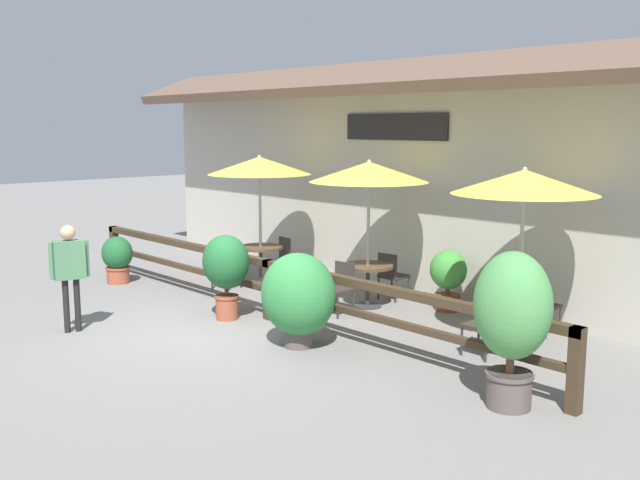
{
  "coord_description": "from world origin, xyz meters",
  "views": [
    {
      "loc": [
        8.54,
        -5.81,
        3.02
      ],
      "look_at": [
        0.56,
        1.63,
        1.27
      ],
      "focal_mm": 40.0,
      "sensor_mm": 36.0,
      "label": 1
    }
  ],
  "objects_px": {
    "chair_near_wallside": "(290,255)",
    "potted_plant_broad_leaf": "(226,266)",
    "patio_umbrella_middle": "(369,172)",
    "potted_plant_small_flowering": "(448,276)",
    "dining_table_far": "(519,305)",
    "potted_plant_corner_fern": "(298,296)",
    "dining_table_near": "(261,254)",
    "chair_middle_streetside": "(340,286)",
    "chair_middle_wallside": "(392,274)",
    "patio_umbrella_far": "(524,182)",
    "chair_far_wallside": "(540,303)",
    "potted_plant_entrance_palm": "(117,258)",
    "potted_plant_tall_tropical": "(512,315)",
    "patio_umbrella_near": "(259,166)",
    "chair_far_streetside": "(486,321)",
    "chair_near_streetside": "(229,264)",
    "dining_table_middle": "(368,273)",
    "pedestrian": "(70,264)"
  },
  "relations": [
    {
      "from": "patio_umbrella_far",
      "to": "chair_far_streetside",
      "type": "bearing_deg",
      "value": -95.13
    },
    {
      "from": "chair_middle_streetside",
      "to": "potted_plant_small_flowering",
      "type": "height_order",
      "value": "potted_plant_small_flowering"
    },
    {
      "from": "potted_plant_corner_fern",
      "to": "potted_plant_entrance_palm",
      "type": "distance_m",
      "value": 5.43
    },
    {
      "from": "chair_middle_wallside",
      "to": "chair_far_wallside",
      "type": "xyz_separation_m",
      "value": [
        2.87,
        0.01,
        0.0
      ]
    },
    {
      "from": "chair_near_wallside",
      "to": "patio_umbrella_middle",
      "type": "height_order",
      "value": "patio_umbrella_middle"
    },
    {
      "from": "dining_table_near",
      "to": "chair_far_streetside",
      "type": "height_order",
      "value": "chair_far_streetside"
    },
    {
      "from": "chair_middle_wallside",
      "to": "patio_umbrella_far",
      "type": "distance_m",
      "value": 3.52
    },
    {
      "from": "potted_plant_broad_leaf",
      "to": "potted_plant_tall_tropical",
      "type": "bearing_deg",
      "value": 1.56
    },
    {
      "from": "chair_near_wallside",
      "to": "chair_middle_streetside",
      "type": "distance_m",
      "value": 2.9
    },
    {
      "from": "dining_table_near",
      "to": "potted_plant_small_flowering",
      "type": "relative_size",
      "value": 0.85
    },
    {
      "from": "patio_umbrella_middle",
      "to": "potted_plant_small_flowering",
      "type": "distance_m",
      "value": 2.14
    },
    {
      "from": "potted_plant_small_flowering",
      "to": "dining_table_middle",
      "type": "bearing_deg",
      "value": -143.22
    },
    {
      "from": "dining_table_near",
      "to": "patio_umbrella_middle",
      "type": "bearing_deg",
      "value": 3.5
    },
    {
      "from": "dining_table_middle",
      "to": "potted_plant_tall_tropical",
      "type": "bearing_deg",
      "value": -27.05
    },
    {
      "from": "dining_table_near",
      "to": "pedestrian",
      "type": "bearing_deg",
      "value": -80.03
    },
    {
      "from": "chair_near_wallside",
      "to": "potted_plant_broad_leaf",
      "type": "height_order",
      "value": "potted_plant_broad_leaf"
    },
    {
      "from": "chair_near_wallside",
      "to": "dining_table_far",
      "type": "height_order",
      "value": "chair_near_wallside"
    },
    {
      "from": "chair_near_wallside",
      "to": "potted_plant_tall_tropical",
      "type": "height_order",
      "value": "potted_plant_tall_tropical"
    },
    {
      "from": "chair_middle_wallside",
      "to": "potted_plant_small_flowering",
      "type": "relative_size",
      "value": 0.83
    },
    {
      "from": "chair_middle_wallside",
      "to": "patio_umbrella_far",
      "type": "xyz_separation_m",
      "value": [
        2.94,
        -0.69,
        1.81
      ]
    },
    {
      "from": "dining_table_near",
      "to": "chair_far_wallside",
      "type": "relative_size",
      "value": 1.02
    },
    {
      "from": "dining_table_middle",
      "to": "dining_table_far",
      "type": "bearing_deg",
      "value": -0.46
    },
    {
      "from": "dining_table_middle",
      "to": "potted_plant_broad_leaf",
      "type": "distance_m",
      "value": 2.42
    },
    {
      "from": "patio_umbrella_near",
      "to": "pedestrian",
      "type": "height_order",
      "value": "patio_umbrella_near"
    },
    {
      "from": "potted_plant_entrance_palm",
      "to": "pedestrian",
      "type": "height_order",
      "value": "pedestrian"
    },
    {
      "from": "patio_umbrella_near",
      "to": "patio_umbrella_far",
      "type": "height_order",
      "value": "same"
    },
    {
      "from": "chair_near_streetside",
      "to": "chair_far_streetside",
      "type": "relative_size",
      "value": 1.0
    },
    {
      "from": "potted_plant_tall_tropical",
      "to": "potted_plant_small_flowering",
      "type": "bearing_deg",
      "value": 136.14
    },
    {
      "from": "chair_far_wallside",
      "to": "pedestrian",
      "type": "height_order",
      "value": "pedestrian"
    },
    {
      "from": "patio_umbrella_middle",
      "to": "patio_umbrella_far",
      "type": "bearing_deg",
      "value": -0.46
    },
    {
      "from": "potted_plant_entrance_palm",
      "to": "potted_plant_small_flowering",
      "type": "bearing_deg",
      "value": 28.04
    },
    {
      "from": "chair_near_wallside",
      "to": "chair_middle_wallside",
      "type": "bearing_deg",
      "value": -168.38
    },
    {
      "from": "dining_table_far",
      "to": "potted_plant_entrance_palm",
      "type": "bearing_deg",
      "value": -163.68
    },
    {
      "from": "patio_umbrella_middle",
      "to": "patio_umbrella_far",
      "type": "relative_size",
      "value": 1.0
    },
    {
      "from": "dining_table_far",
      "to": "potted_plant_corner_fern",
      "type": "height_order",
      "value": "potted_plant_corner_fern"
    },
    {
      "from": "chair_far_streetside",
      "to": "potted_plant_small_flowering",
      "type": "distance_m",
      "value": 2.32
    },
    {
      "from": "potted_plant_tall_tropical",
      "to": "chair_near_streetside",
      "type": "bearing_deg",
      "value": 170.09
    },
    {
      "from": "dining_table_middle",
      "to": "chair_far_streetside",
      "type": "bearing_deg",
      "value": -14.3
    },
    {
      "from": "chair_middle_wallside",
      "to": "chair_far_wallside",
      "type": "distance_m",
      "value": 2.87
    },
    {
      "from": "patio_umbrella_middle",
      "to": "dining_table_far",
      "type": "bearing_deg",
      "value": -0.46
    },
    {
      "from": "patio_umbrella_near",
      "to": "chair_far_streetside",
      "type": "height_order",
      "value": "patio_umbrella_near"
    },
    {
      "from": "potted_plant_small_flowering",
      "to": "chair_far_wallside",
      "type": "bearing_deg",
      "value": -3.98
    },
    {
      "from": "chair_near_wallside",
      "to": "potted_plant_tall_tropical",
      "type": "relative_size",
      "value": 0.49
    },
    {
      "from": "dining_table_near",
      "to": "potted_plant_broad_leaf",
      "type": "distance_m",
      "value": 2.67
    },
    {
      "from": "dining_table_far",
      "to": "chair_near_wallside",
      "type": "bearing_deg",
      "value": 174.14
    },
    {
      "from": "dining_table_middle",
      "to": "dining_table_far",
      "type": "distance_m",
      "value": 2.88
    },
    {
      "from": "potted_plant_tall_tropical",
      "to": "chair_far_wallside",
      "type": "bearing_deg",
      "value": 114.04
    },
    {
      "from": "patio_umbrella_near",
      "to": "patio_umbrella_middle",
      "type": "xyz_separation_m",
      "value": [
        2.69,
        0.16,
        0.0
      ]
    },
    {
      "from": "chair_middle_wallside",
      "to": "patio_umbrella_middle",
      "type": "bearing_deg",
      "value": 91.61
    },
    {
      "from": "chair_far_streetside",
      "to": "potted_plant_small_flowering",
      "type": "bearing_deg",
      "value": 140.17
    }
  ]
}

